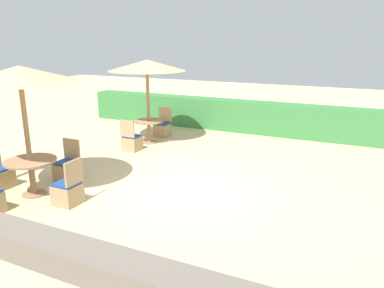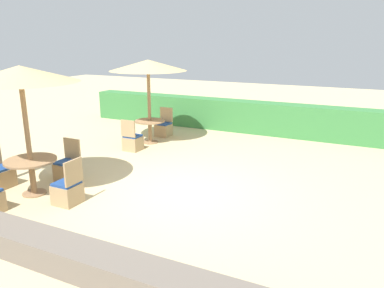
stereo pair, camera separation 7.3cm
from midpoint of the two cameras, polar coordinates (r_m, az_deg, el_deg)
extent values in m
plane|color=#C6B284|center=(8.02, -1.62, -7.26)|extent=(40.00, 40.00, 0.00)
cube|color=#387A3D|center=(13.03, 10.11, 4.00)|extent=(13.00, 0.70, 1.07)
cube|color=#6B6056|center=(5.66, -16.93, -16.28)|extent=(10.00, 0.56, 0.39)
cylinder|color=#93704C|center=(11.50, -6.36, 6.13)|extent=(0.10, 0.10, 2.46)
cone|color=tan|center=(11.36, -6.53, 11.84)|extent=(2.31, 2.31, 0.32)
cylinder|color=#93704C|center=(11.76, -6.18, 0.29)|extent=(0.48, 0.48, 0.03)
cylinder|color=#93704C|center=(11.68, -6.22, 1.80)|extent=(0.12, 0.12, 0.67)
cylinder|color=#93704C|center=(11.60, -6.28, 3.50)|extent=(0.92, 0.92, 0.04)
cube|color=tan|center=(10.99, -8.79, 0.09)|extent=(0.46, 0.46, 0.40)
cube|color=navy|center=(10.93, -8.84, 1.22)|extent=(0.42, 0.42, 0.05)
cube|color=tan|center=(10.70, -9.53, 2.34)|extent=(0.46, 0.04, 0.48)
cube|color=tan|center=(12.47, -4.20, 2.12)|extent=(0.46, 0.46, 0.40)
cube|color=navy|center=(12.42, -4.22, 3.12)|extent=(0.42, 0.42, 0.05)
cube|color=tan|center=(12.54, -3.76, 4.50)|extent=(0.46, 0.04, 0.48)
cylinder|color=#93704C|center=(8.17, -23.57, 1.32)|extent=(0.10, 0.10, 2.56)
cone|color=tan|center=(7.99, -24.52, 9.69)|extent=(2.24, 2.24, 0.32)
cylinder|color=#93704C|center=(8.55, -22.64, -6.92)|extent=(0.48, 0.48, 0.03)
cylinder|color=#93704C|center=(8.43, -22.89, -4.77)|extent=(0.12, 0.12, 0.72)
cylinder|color=#93704C|center=(8.32, -23.16, -2.32)|extent=(1.03, 1.03, 0.04)
cube|color=tan|center=(7.78, -18.20, -7.23)|extent=(0.46, 0.46, 0.40)
cube|color=navy|center=(7.70, -18.34, -5.69)|extent=(0.42, 0.42, 0.05)
cube|color=tan|center=(7.47, -17.35, -4.09)|extent=(0.04, 0.46, 0.48)
cube|color=tan|center=(9.05, -18.23, -3.99)|extent=(0.46, 0.46, 0.40)
cube|color=navy|center=(8.98, -18.35, -2.63)|extent=(0.42, 0.42, 0.05)
cube|color=tan|center=(9.05, -17.58, -0.67)|extent=(0.46, 0.04, 0.48)
cube|color=tan|center=(9.18, -26.90, -4.66)|extent=(0.46, 0.46, 0.40)
cube|color=navy|center=(9.11, -27.07, -3.33)|extent=(0.42, 0.42, 0.05)
camera|label=1|loc=(0.04, -89.75, 0.07)|focal=35.00mm
camera|label=2|loc=(0.04, 90.25, -0.07)|focal=35.00mm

